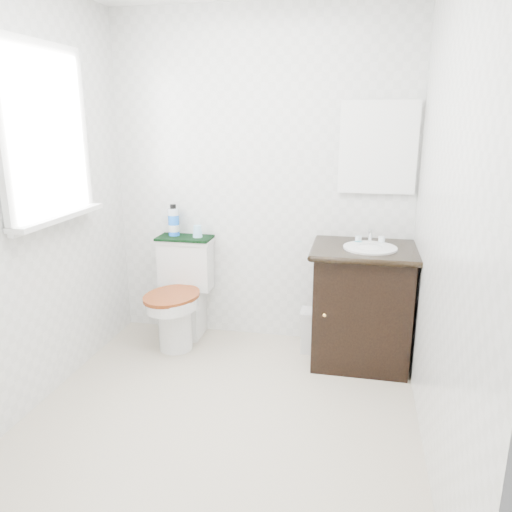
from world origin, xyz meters
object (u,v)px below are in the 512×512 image
(mouthwash_bottle, at_px, (174,221))
(cup, at_px, (197,231))
(vanity, at_px, (362,302))
(toilet, at_px, (181,298))
(trash_bin, at_px, (315,331))

(mouthwash_bottle, xyz_separation_m, cup, (0.19, -0.02, -0.06))
(vanity, relative_size, mouthwash_bottle, 3.88)
(mouthwash_bottle, relative_size, cup, 2.66)
(cup, bearing_deg, vanity, -9.03)
(toilet, relative_size, trash_bin, 2.44)
(vanity, xyz_separation_m, mouthwash_bottle, (-1.42, 0.21, 0.46))
(toilet, bearing_deg, mouthwash_bottle, 121.89)
(toilet, height_order, vanity, vanity)
(mouthwash_bottle, distance_m, cup, 0.20)
(vanity, xyz_separation_m, trash_bin, (-0.32, 0.08, -0.27))
(trash_bin, xyz_separation_m, mouthwash_bottle, (-1.10, 0.14, 0.73))
(trash_bin, xyz_separation_m, cup, (-0.91, 0.12, 0.67))
(mouthwash_bottle, bearing_deg, trash_bin, -7.22)
(cup, bearing_deg, toilet, -127.80)
(vanity, relative_size, cup, 10.32)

